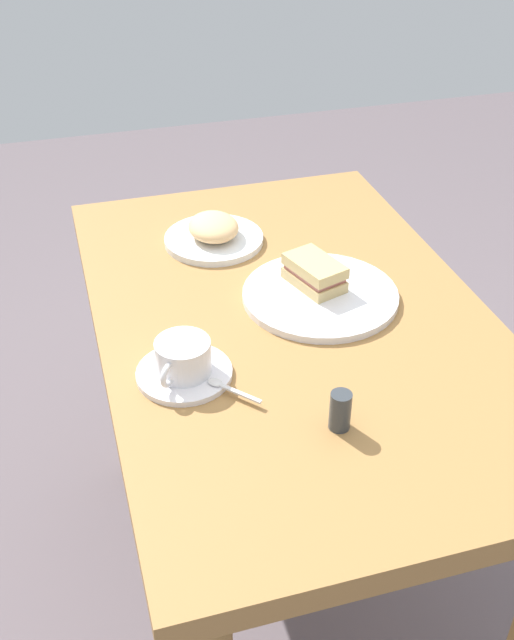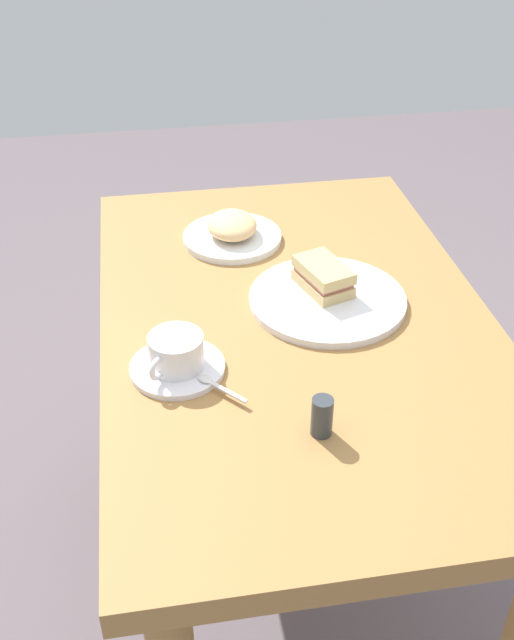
% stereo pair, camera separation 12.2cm
% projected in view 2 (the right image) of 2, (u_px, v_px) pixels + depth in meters
% --- Properties ---
extents(ground_plane, '(6.00, 6.00, 0.00)m').
position_uv_depth(ground_plane, '(287.00, 585.00, 1.80)').
color(ground_plane, '#63575C').
extents(dining_table, '(1.10, 0.69, 0.77)m').
position_uv_depth(dining_table, '(295.00, 373.00, 1.43)').
color(dining_table, olive).
rests_on(dining_table, ground_plane).
extents(sandwich_plate, '(0.29, 0.29, 0.01)m').
position_uv_depth(sandwich_plate, '(327.00, 299.00, 1.39)').
color(sandwich_plate, white).
rests_on(sandwich_plate, dining_table).
extents(sandwich_front, '(0.13, 0.10, 0.05)m').
position_uv_depth(sandwich_front, '(323.00, 277.00, 1.39)').
color(sandwich_front, tan).
rests_on(sandwich_front, sandwich_plate).
extents(coffee_saucer, '(0.15, 0.15, 0.01)m').
position_uv_depth(coffee_saucer, '(177.00, 368.00, 1.23)').
color(coffee_saucer, white).
rests_on(coffee_saucer, dining_table).
extents(coffee_cup, '(0.10, 0.09, 0.06)m').
position_uv_depth(coffee_cup, '(176.00, 351.00, 1.20)').
color(coffee_cup, white).
rests_on(coffee_cup, coffee_saucer).
extents(spoon, '(0.08, 0.07, 0.01)m').
position_uv_depth(spoon, '(214.00, 384.00, 1.18)').
color(spoon, silver).
rests_on(spoon, coffee_saucer).
extents(side_plate, '(0.20, 0.20, 0.01)m').
position_uv_depth(side_plate, '(232.00, 237.00, 1.58)').
color(side_plate, white).
rests_on(side_plate, dining_table).
extents(side_food_pile, '(0.12, 0.10, 0.04)m').
position_uv_depth(side_food_pile, '(232.00, 225.00, 1.56)').
color(side_food_pile, '#E7B77B').
rests_on(side_food_pile, side_plate).
extents(salt_shaker, '(0.03, 0.03, 0.06)m').
position_uv_depth(salt_shaker, '(322.00, 416.00, 1.09)').
color(salt_shaker, '#33383D').
rests_on(salt_shaker, dining_table).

